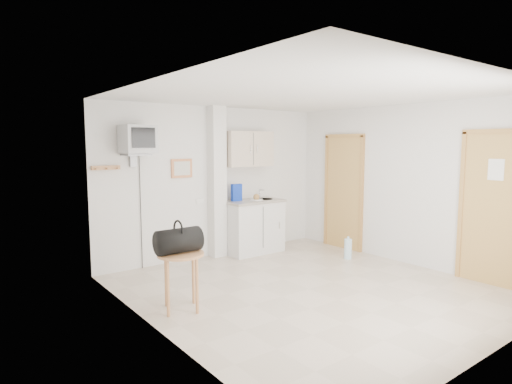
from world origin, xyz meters
TOP-DOWN VIEW (x-y plane):
  - ground at (0.00, 0.00)m, footprint 4.50×4.50m
  - room_envelope at (0.24, 0.09)m, footprint 4.24×4.54m
  - kitchenette at (0.57, 2.00)m, footprint 1.03×0.58m
  - crt_television at (-1.45, 2.02)m, footprint 0.44×0.45m
  - round_table at (-1.65, 0.38)m, footprint 0.53×0.53m
  - duffel_bag at (-1.67, 0.39)m, footprint 0.51×0.28m
  - water_bottle at (1.56, 0.68)m, footprint 0.12×0.12m

SIDE VIEW (x-z plane):
  - ground at x=0.00m, z-range 0.00..0.00m
  - water_bottle at x=1.56m, z-range -0.02..0.35m
  - round_table at x=-1.65m, z-range 0.22..0.89m
  - kitchenette at x=0.57m, z-range -0.25..1.85m
  - duffel_bag at x=-1.67m, z-range 0.62..0.99m
  - room_envelope at x=0.24m, z-range 0.26..2.81m
  - crt_television at x=-1.45m, z-range 0.86..3.01m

